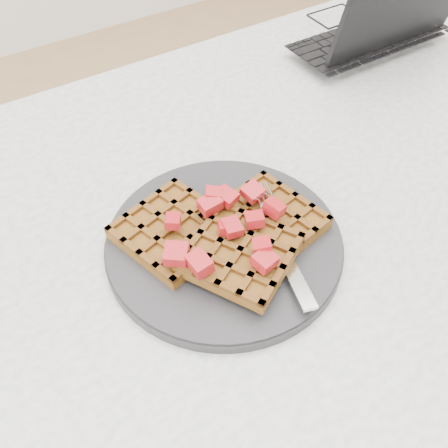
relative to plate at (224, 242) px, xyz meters
name	(u,v)px	position (x,y,z in m)	size (l,w,h in m)	color
ground	(268,411)	(0.14, 0.03, -0.76)	(4.00, 4.00, 0.00)	tan
table	(296,244)	(0.14, 0.03, -0.12)	(1.20, 0.80, 0.75)	silver
plate	(224,242)	(0.00, 0.00, 0.00)	(0.27, 0.27, 0.02)	black
waffles	(226,234)	(0.00, 0.00, 0.02)	(0.23, 0.21, 0.03)	brown
strawberry_pile	(224,215)	(0.00, 0.00, 0.05)	(0.15, 0.15, 0.02)	#8C0007
fork	(278,240)	(0.05, -0.04, 0.02)	(0.02, 0.18, 0.02)	silver
laptop	(365,25)	(0.46, 0.26, 0.03)	(0.29, 0.22, 0.20)	black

